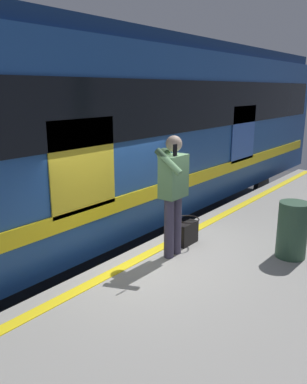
% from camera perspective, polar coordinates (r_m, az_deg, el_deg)
% --- Properties ---
extents(ground_plane, '(23.72, 23.72, 0.00)m').
position_cam_1_polar(ground_plane, '(6.29, -2.67, -16.97)').
color(ground_plane, '#3D3D3F').
extents(platform, '(14.75, 3.73, 1.04)m').
position_cam_1_polar(platform, '(5.17, 13.98, -18.45)').
color(platform, gray).
rests_on(platform, ground).
extents(safety_line, '(14.46, 0.16, 0.01)m').
position_cam_1_polar(safety_line, '(5.63, -0.46, -8.99)').
color(safety_line, yellow).
rests_on(safety_line, platform).
extents(track_rail_near, '(19.18, 0.08, 0.16)m').
position_cam_1_polar(track_rail_near, '(6.99, -10.26, -12.96)').
color(track_rail_near, slate).
rests_on(track_rail_near, ground).
extents(track_rail_far, '(19.18, 0.08, 0.16)m').
position_cam_1_polar(track_rail_far, '(8.02, -17.21, -9.58)').
color(track_rail_far, slate).
rests_on(track_rail_far, ground).
extents(train_carriage, '(13.89, 3.11, 4.11)m').
position_cam_1_polar(train_carriage, '(7.99, -4.74, 9.72)').
color(train_carriage, '#1E478C').
rests_on(train_carriage, ground).
extents(passenger, '(0.57, 0.55, 1.71)m').
position_cam_1_polar(passenger, '(5.25, 2.91, 0.82)').
color(passenger, '#383347').
rests_on(passenger, platform).
extents(handbag, '(0.40, 0.36, 0.41)m').
position_cam_1_polar(handbag, '(5.89, 5.05, -5.92)').
color(handbag, black).
rests_on(handbag, platform).
extents(trash_bin, '(0.41, 0.41, 0.80)m').
position_cam_1_polar(trash_bin, '(5.71, 19.91, -5.32)').
color(trash_bin, '#2D4C38').
rests_on(trash_bin, platform).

